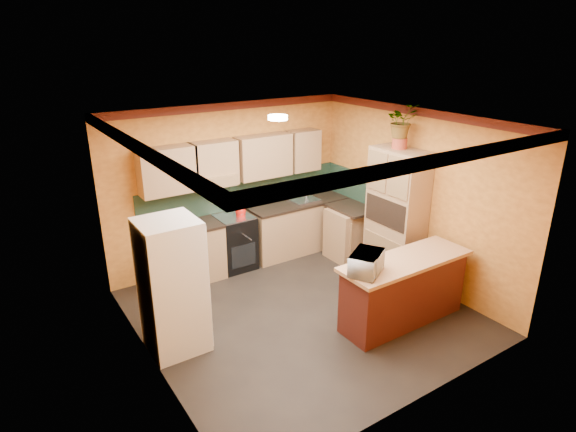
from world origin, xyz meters
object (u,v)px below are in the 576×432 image
object	(u,v)px
stove	(235,242)
microwave	(366,263)
fridge	(172,286)
breakfast_bar	(403,292)
pantry	(396,216)
base_cabinets_back	(267,235)

from	to	relation	value
stove	microwave	size ratio (longest dim) A/B	1.86
stove	microwave	bearing A→B (deg)	-81.02
stove	fridge	distance (m)	2.31
fridge	breakfast_bar	size ratio (longest dim) A/B	0.94
pantry	microwave	distance (m)	1.83
breakfast_bar	base_cabinets_back	bearing A→B (deg)	100.67
pantry	microwave	world-z (taller)	pantry
base_cabinets_back	microwave	world-z (taller)	microwave
breakfast_bar	microwave	xyz separation A→B (m)	(-0.71, 0.00, 0.63)
stove	fridge	bearing A→B (deg)	-136.33
stove	pantry	distance (m)	2.65
fridge	microwave	xyz separation A→B (m)	(2.07, -1.13, 0.22)
microwave	pantry	bearing A→B (deg)	2.06
stove	breakfast_bar	bearing A→B (deg)	-67.22
breakfast_bar	stove	bearing A→B (deg)	112.78
microwave	fridge	bearing A→B (deg)	119.93
pantry	stove	bearing A→B (deg)	139.18
fridge	breakfast_bar	bearing A→B (deg)	-22.11
stove	base_cabinets_back	bearing A→B (deg)	0.00
base_cabinets_back	pantry	world-z (taller)	pantry
stove	breakfast_bar	xyz separation A→B (m)	(1.13, -2.70, -0.02)
fridge	pantry	bearing A→B (deg)	-1.85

